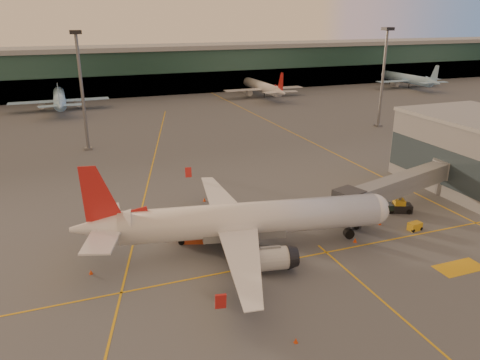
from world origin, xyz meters
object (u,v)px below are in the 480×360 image
object	(u,v)px
catering_truck	(192,225)
gpu_cart	(415,226)
pushback_tug	(399,207)
main_airplane	(241,221)

from	to	relation	value
catering_truck	gpu_cart	bearing A→B (deg)	4.31
catering_truck	pushback_tug	bearing A→B (deg)	15.94
main_airplane	gpu_cart	world-z (taller)	main_airplane
main_airplane	gpu_cart	distance (m)	25.37
main_airplane	catering_truck	distance (m)	7.13
catering_truck	pushback_tug	size ratio (longest dim) A/B	1.33
pushback_tug	gpu_cart	bearing A→B (deg)	-85.34
pushback_tug	catering_truck	bearing A→B (deg)	-159.40
catering_truck	pushback_tug	xyz separation A→B (m)	(32.26, -1.73, -1.51)
gpu_cart	pushback_tug	size ratio (longest dim) A/B	0.48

